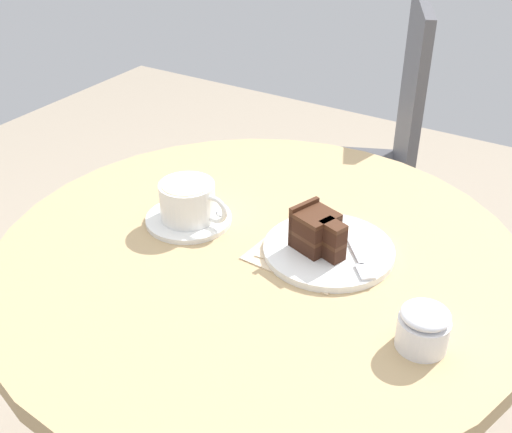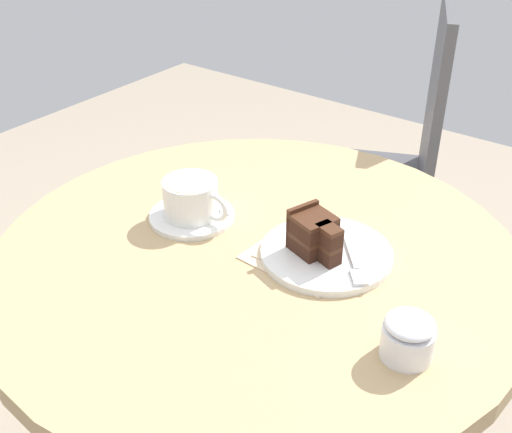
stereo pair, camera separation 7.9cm
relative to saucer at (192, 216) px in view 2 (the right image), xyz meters
The scene contains 10 objects.
cafe_table 0.19m from the saucer, ahead, with size 0.88×0.88×0.69m.
saucer is the anchor object (origin of this frame).
coffee_cup 0.04m from the saucer, 23.42° to the right, with size 0.13×0.10×0.07m.
teaspoon 0.04m from the saucer, 60.67° to the left, with size 0.10×0.02×0.00m.
cake_plate 0.26m from the saucer, ahead, with size 0.21×0.21×0.01m.
cake_slice 0.24m from the saucer, ahead, with size 0.10×0.08×0.07m.
fork 0.31m from the saucer, ahead, with size 0.11×0.13×0.00m.
napkin 0.23m from the saucer, ahead, with size 0.17×0.19×0.00m.
cafe_chair 0.74m from the saucer, 85.61° to the left, with size 0.50×0.50×0.94m.
sugar_pot 0.47m from the saucer, 11.29° to the right, with size 0.07×0.07×0.06m.
Camera 2 is at (0.52, -0.70, 1.30)m, focal length 45.00 mm.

